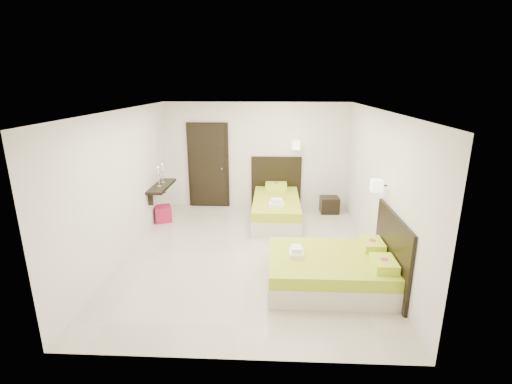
{
  "coord_description": "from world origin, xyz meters",
  "views": [
    {
      "loc": [
        0.41,
        -6.25,
        3.05
      ],
      "look_at": [
        0.1,
        0.3,
        1.1
      ],
      "focal_mm": 26.0,
      "sensor_mm": 36.0,
      "label": 1
    }
  ],
  "objects_px": {
    "bed_double": "(335,269)",
    "nightstand": "(329,205)",
    "bed_single": "(276,207)",
    "ottoman": "(163,214)"
  },
  "relations": [
    {
      "from": "nightstand",
      "to": "bed_double",
      "type": "bearing_deg",
      "value": -99.09
    },
    {
      "from": "bed_double",
      "to": "ottoman",
      "type": "height_order",
      "value": "bed_double"
    },
    {
      "from": "bed_single",
      "to": "bed_double",
      "type": "distance_m",
      "value": 2.99
    },
    {
      "from": "ottoman",
      "to": "bed_single",
      "type": "bearing_deg",
      "value": 5.17
    },
    {
      "from": "bed_single",
      "to": "nightstand",
      "type": "xyz_separation_m",
      "value": [
        1.29,
        0.54,
        -0.12
      ]
    },
    {
      "from": "bed_double",
      "to": "ottoman",
      "type": "xyz_separation_m",
      "value": [
        -3.46,
        2.62,
        -0.1
      ]
    },
    {
      "from": "bed_double",
      "to": "nightstand",
      "type": "xyz_separation_m",
      "value": [
        0.4,
        3.4,
        -0.09
      ]
    },
    {
      "from": "bed_double",
      "to": "bed_single",
      "type": "bearing_deg",
      "value": 107.33
    },
    {
      "from": "ottoman",
      "to": "nightstand",
      "type": "bearing_deg",
      "value": 11.37
    },
    {
      "from": "bed_single",
      "to": "nightstand",
      "type": "relative_size",
      "value": 4.77
    }
  ]
}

